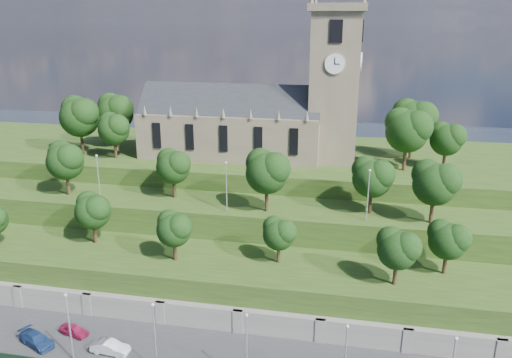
% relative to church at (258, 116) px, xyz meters
% --- Properties ---
extents(retaining_wall, '(160.00, 2.10, 5.00)m').
position_rel_church_xyz_m(retaining_wall, '(-0.79, -34.01, -20.02)').
color(retaining_wall, slate).
rests_on(retaining_wall, ground).
extents(embankment_lower, '(160.00, 12.00, 8.00)m').
position_rel_church_xyz_m(embankment_lower, '(-0.79, -27.98, -18.52)').
color(embankment_lower, '#284115').
rests_on(embankment_lower, ground).
extents(embankment_upper, '(160.00, 10.00, 12.00)m').
position_rel_church_xyz_m(embankment_upper, '(-0.79, -16.98, -16.52)').
color(embankment_upper, '#284115').
rests_on(embankment_upper, ground).
extents(hilltop, '(160.00, 32.00, 15.00)m').
position_rel_church_xyz_m(hilltop, '(-0.79, 4.02, -15.02)').
color(hilltop, '#284115').
rests_on(hilltop, ground).
extents(church, '(38.60, 12.35, 27.60)m').
position_rel_church_xyz_m(church, '(0.00, 0.00, 0.00)').
color(church, brown).
rests_on(church, hilltop).
extents(trees_lower, '(65.94, 8.93, 7.53)m').
position_rel_church_xyz_m(trees_lower, '(1.16, -27.88, -9.79)').
color(trees_lower, '#301F12').
rests_on(trees_lower, embankment_lower).
extents(trees_upper, '(61.66, 8.69, 9.20)m').
position_rel_church_xyz_m(trees_upper, '(3.77, -17.96, -4.66)').
color(trees_upper, '#301F12').
rests_on(trees_upper, embankment_upper).
extents(trees_hilltop, '(70.97, 16.31, 10.64)m').
position_rel_church_xyz_m(trees_hilltop, '(-1.63, -1.11, -0.69)').
color(trees_hilltop, '#301F12').
rests_on(trees_hilltop, hilltop).
extents(lamp_posts_promenade, '(60.36, 0.36, 8.44)m').
position_rel_church_xyz_m(lamp_posts_promenade, '(-2.79, -43.48, -15.68)').
color(lamp_posts_promenade, '#B2B2B7').
rests_on(lamp_posts_promenade, promenade).
extents(lamp_posts_upper, '(40.36, 0.36, 7.47)m').
position_rel_church_xyz_m(lamp_posts_upper, '(-0.79, -19.98, -6.19)').
color(lamp_posts_upper, '#B2B2B7').
rests_on(lamp_posts_upper, embankment_upper).
extents(car_left, '(4.07, 2.46, 1.29)m').
position_rel_church_xyz_m(car_left, '(-15.20, -39.14, -19.87)').
color(car_left, maroon).
rests_on(car_left, promenade).
extents(car_middle, '(4.62, 1.84, 1.49)m').
position_rel_church_xyz_m(car_middle, '(-9.27, -41.54, -19.77)').
color(car_middle, '#B7B8BC').
rests_on(car_middle, promenade).
extents(car_right, '(5.40, 3.90, 1.45)m').
position_rel_church_xyz_m(car_right, '(-18.47, -41.80, -19.80)').
color(car_right, navy).
rests_on(car_right, promenade).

